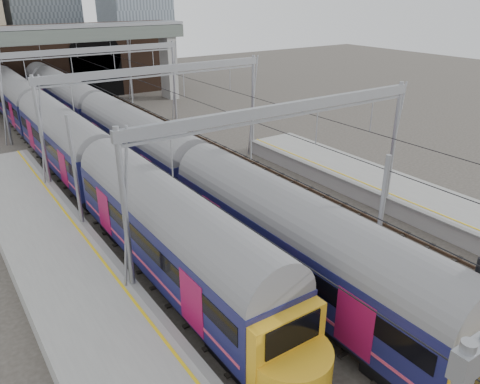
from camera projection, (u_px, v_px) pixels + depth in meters
ground at (407, 335)px, 18.63m from camera, size 160.00×160.00×0.00m
tracks at (212, 204)px, 30.00m from camera, size 14.40×80.00×0.22m
overhead_line at (162, 86)px, 32.33m from camera, size 16.80×80.00×8.00m
retaining_wall at (65, 65)px, 57.03m from camera, size 28.00×2.75×9.00m
overbridge at (63, 44)px, 50.64m from camera, size 28.00×3.00×9.25m
train_main at (99, 120)px, 39.39m from camera, size 2.96×68.31×5.03m
train_second at (65, 141)px, 33.88m from camera, size 2.93×50.81×5.00m
signal_near_centre at (472, 305)px, 15.20m from camera, size 0.39×0.48×5.11m
relay_cabinet at (265, 375)px, 15.98m from camera, size 0.59×0.51×1.07m
equip_cover_a at (346, 281)px, 22.00m from camera, size 1.12×0.92×0.11m
equip_cover_b at (337, 332)px, 18.74m from camera, size 0.89×0.70×0.09m
equip_cover_c at (323, 235)px, 26.15m from camera, size 0.90×0.72×0.09m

